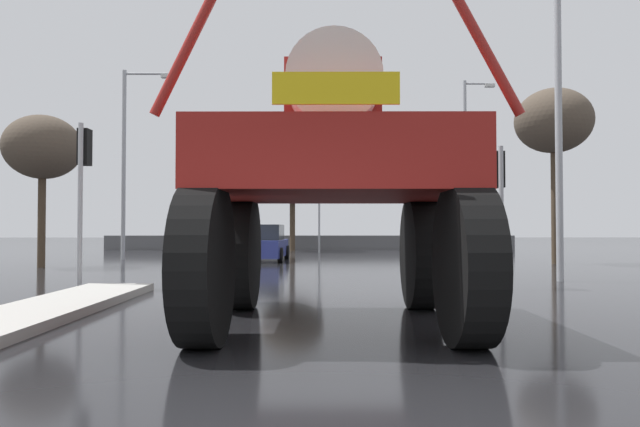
# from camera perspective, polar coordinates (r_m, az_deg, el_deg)

# --- Properties ---
(ground_plane) EXTENTS (120.00, 120.00, 0.00)m
(ground_plane) POSITION_cam_1_polar(r_m,az_deg,el_deg) (21.58, -1.27, -5.12)
(ground_plane) COLOR black
(oversize_sprayer) EXTENTS (4.30, 5.10, 4.67)m
(oversize_sprayer) POSITION_cam_1_polar(r_m,az_deg,el_deg) (8.21, 1.28, 3.28)
(oversize_sprayer) COLOR black
(oversize_sprayer) RESTS_ON ground
(sedan_ahead) EXTENTS (2.03, 4.18, 1.52)m
(sedan_ahead) POSITION_cam_1_polar(r_m,az_deg,el_deg) (24.04, -5.69, -3.04)
(sedan_ahead) COLOR navy
(sedan_ahead) RESTS_ON ground
(traffic_signal_near_left) EXTENTS (0.24, 0.54, 3.76)m
(traffic_signal_near_left) POSITION_cam_1_polar(r_m,az_deg,el_deg) (14.13, -22.64, 4.19)
(traffic_signal_near_left) COLOR #A8AAAF
(traffic_signal_near_left) RESTS_ON ground
(traffic_signal_near_right) EXTENTS (0.24, 0.54, 3.25)m
(traffic_signal_near_right) POSITION_cam_1_polar(r_m,az_deg,el_deg) (13.75, 17.47, 2.71)
(traffic_signal_near_right) COLOR #A8AAAF
(traffic_signal_near_right) RESTS_ON ground
(traffic_signal_far_left) EXTENTS (0.24, 0.55, 3.78)m
(traffic_signal_far_left) POSITION_cam_1_polar(r_m,az_deg,el_deg) (32.00, -0.08, 1.01)
(traffic_signal_far_left) COLOR #A8AAAF
(traffic_signal_far_left) RESTS_ON ground
(streetlight_near_right) EXTENTS (1.68, 0.24, 8.14)m
(streetlight_near_right) POSITION_cam_1_polar(r_m,az_deg,el_deg) (16.34, 23.17, 9.65)
(streetlight_near_right) COLOR #A8AAAF
(streetlight_near_right) RESTS_ON ground
(streetlight_far_left) EXTENTS (2.21, 0.24, 8.29)m
(streetlight_far_left) POSITION_cam_1_polar(r_m,az_deg,el_deg) (26.32, -18.72, 5.72)
(streetlight_far_left) COLOR #A8AAAF
(streetlight_far_left) RESTS_ON ground
(streetlight_far_right) EXTENTS (1.63, 0.24, 8.97)m
(streetlight_far_right) POSITION_cam_1_polar(r_m,az_deg,el_deg) (30.25, 14.53, 5.29)
(streetlight_far_right) COLOR #A8AAAF
(streetlight_far_right) RESTS_ON ground
(bare_tree_left) EXTENTS (2.63, 2.63, 5.33)m
(bare_tree_left) POSITION_cam_1_polar(r_m,az_deg,el_deg) (22.23, -26.06, 5.91)
(bare_tree_left) COLOR #473828
(bare_tree_left) RESTS_ON ground
(bare_tree_right) EXTENTS (2.90, 2.90, 6.73)m
(bare_tree_right) POSITION_cam_1_polar(r_m,az_deg,el_deg) (23.81, 22.37, 8.50)
(bare_tree_right) COLOR #473828
(bare_tree_right) RESTS_ON ground
(bare_tree_far_center) EXTENTS (3.72, 3.72, 5.99)m
(bare_tree_far_center) POSITION_cam_1_polar(r_m,az_deg,el_deg) (33.61, -2.78, 3.68)
(bare_tree_far_center) COLOR #473828
(bare_tree_far_center) RESTS_ON ground
(roadside_barrier) EXTENTS (25.78, 0.24, 0.90)m
(roadside_barrier) POSITION_cam_1_polar(r_m,az_deg,el_deg) (35.78, -1.00, -2.94)
(roadside_barrier) COLOR #59595B
(roadside_barrier) RESTS_ON ground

